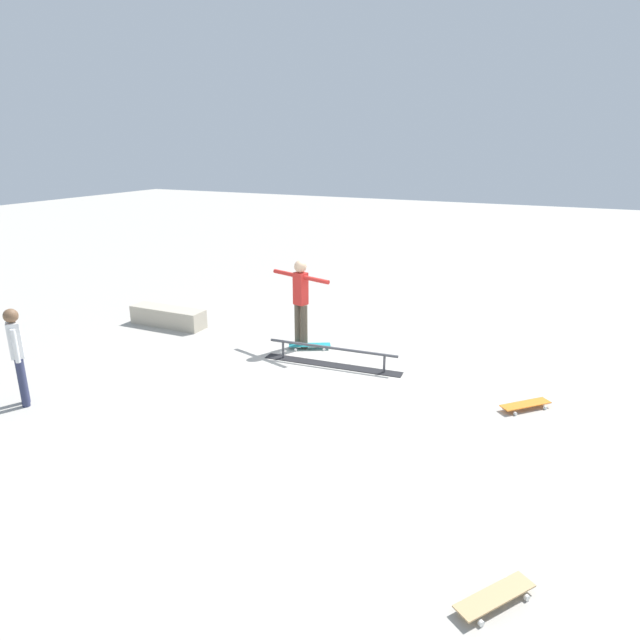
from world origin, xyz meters
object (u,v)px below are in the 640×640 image
object	(u,v)px
skater_main	(301,298)
loose_skateboard_natural	(495,596)
skate_ledge	(168,317)
skateboard_main	(310,345)
bystander_white_shirt	(17,352)
loose_skateboard_orange	(525,404)
grind_rail	(332,357)

from	to	relation	value
skater_main	loose_skateboard_natural	distance (m)	6.60
skate_ledge	skateboard_main	xyz separation A→B (m)	(-3.41, -0.05, -0.13)
skateboard_main	bystander_white_shirt	world-z (taller)	bystander_white_shirt
skate_ledge	loose_skateboard_orange	size ratio (longest dim) A/B	2.41
skater_main	bystander_white_shirt	distance (m)	4.80
loose_skateboard_orange	loose_skateboard_natural	size ratio (longest dim) A/B	0.93
skate_ledge	bystander_white_shirt	xyz separation A→B (m)	(-0.56, 3.92, 0.66)
grind_rail	bystander_white_shirt	size ratio (longest dim) A/B	1.69
skate_ledge	skateboard_main	size ratio (longest dim) A/B	2.15
grind_rail	bystander_white_shirt	xyz separation A→B (m)	(3.59, 3.40, 0.71)
loose_skateboard_natural	skater_main	bearing A→B (deg)	77.29
grind_rail	loose_skateboard_natural	xyz separation A→B (m)	(-3.46, 4.26, -0.08)
skateboard_main	bystander_white_shirt	distance (m)	4.95
grind_rail	skate_ledge	distance (m)	4.17
skateboard_main	skate_ledge	bearing A→B (deg)	152.94
skateboard_main	loose_skateboard_orange	bearing A→B (deg)	-40.03
skate_ledge	skater_main	distance (m)	3.32
grind_rail	loose_skateboard_orange	xyz separation A→B (m)	(-3.31, 0.30, -0.08)
bystander_white_shirt	loose_skateboard_orange	xyz separation A→B (m)	(-6.89, -3.09, -0.78)
bystander_white_shirt	loose_skateboard_orange	size ratio (longest dim) A/B	2.13
skater_main	bystander_white_shirt	world-z (taller)	skater_main
grind_rail	loose_skateboard_orange	distance (m)	3.32
grind_rail	skater_main	xyz separation A→B (m)	(0.92, -0.59, 0.85)
loose_skateboard_orange	bystander_white_shirt	bearing A→B (deg)	-21.45
skater_main	loose_skateboard_orange	bearing A→B (deg)	4.25
grind_rail	loose_skateboard_orange	bearing A→B (deg)	170.11
skate_ledge	loose_skateboard_natural	world-z (taller)	skate_ledge
bystander_white_shirt	skater_main	bearing A→B (deg)	-85.46
skater_main	bystander_white_shirt	bearing A→B (deg)	-107.53
loose_skateboard_orange	skater_main	bearing A→B (deg)	-57.55
skate_ledge	loose_skateboard_natural	bearing A→B (deg)	147.78
skate_ledge	skateboard_main	bearing A→B (deg)	-179.24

